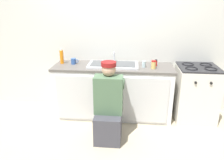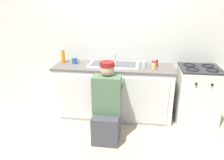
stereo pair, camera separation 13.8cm
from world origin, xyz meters
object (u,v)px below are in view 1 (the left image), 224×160
Objects in this scene: sink_double_basin at (113,65)px; water_glass at (144,64)px; condiment_jar at (154,65)px; soap_bottle_orange at (62,57)px; stove_range at (195,93)px; spice_bottle_red at (156,63)px; coffee_mug at (74,61)px; plumber_person at (108,109)px.

sink_double_basin is 8.00× the size of water_glass.
condiment_jar is 0.51× the size of soap_bottle_orange.
water_glass is at bearing -177.45° from stove_range.
coffee_mug is (-1.34, -0.01, -0.00)m from spice_bottle_red.
soap_bottle_orange is (-1.35, 0.09, 0.06)m from water_glass.
water_glass is at bearing 155.58° from condiment_jar.
sink_double_basin is 0.68m from spice_bottle_red.
stove_range is at bearing -1.47° from soap_bottle_orange.
plumber_person is at bearing -41.93° from soap_bottle_orange.
sink_double_basin is 1.41m from stove_range.
stove_range is 2.05m from coffee_mug.
spice_bottle_red is at bearing 175.91° from stove_range.
condiment_jar reaches higher than water_glass.
water_glass is at bearing -4.00° from soap_bottle_orange.
stove_range is 0.86m from condiment_jar.
sink_double_basin reaches higher than condiment_jar.
sink_double_basin is at bearing 175.30° from water_glass.
plumber_person is 11.04× the size of water_glass.
coffee_mug is at bearing 176.26° from water_glass.
plumber_person is (-1.34, -0.71, 0.01)m from stove_range.
soap_bottle_orange is at bearing 173.91° from condiment_jar.
stove_range is 0.81m from spice_bottle_red.
plumber_person is 4.42× the size of soap_bottle_orange.
soap_bottle_orange is (-1.54, 0.01, 0.06)m from spice_bottle_red.
stove_range is at bearing 28.04° from plumber_person.
soap_bottle_orange reaches higher than sink_double_basin.
condiment_jar is (0.63, -0.10, 0.05)m from sink_double_basin.
stove_range is at bearing -0.09° from sink_double_basin.
coffee_mug is at bearing 178.94° from stove_range.
soap_bottle_orange reaches higher than condiment_jar.
water_glass is (-0.19, -0.08, -0.00)m from spice_bottle_red.
coffee_mug is (-0.66, 0.03, 0.03)m from sink_double_basin.
sink_double_basin is 3.20× the size of soap_bottle_orange.
plumber_person reaches higher than condiment_jar.
plumber_person is at bearing -48.89° from coffee_mug.
spice_bottle_red is 1.54m from soap_bottle_orange.
sink_double_basin reaches higher than coffee_mug.
sink_double_basin reaches higher than water_glass.
soap_bottle_orange is at bearing 178.53° from stove_range.
water_glass reaches higher than coffee_mug.
spice_bottle_red reaches higher than water_glass.
coffee_mug is at bearing 131.11° from plumber_person.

